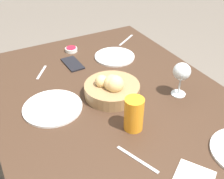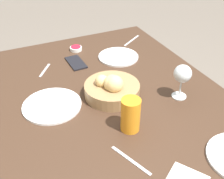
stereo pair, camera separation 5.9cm
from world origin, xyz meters
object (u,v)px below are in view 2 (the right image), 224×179
(juice_glass, at_px, (131,115))
(cell_phone, at_px, (76,63))
(plate_near_right, at_px, (118,57))
(spoon_coffee, at_px, (45,70))
(bread_basket, at_px, (112,88))
(jam_bowl_berry, at_px, (76,48))
(plate_far_center, at_px, (52,105))
(knife_silver, at_px, (132,40))
(fork_silver, at_px, (131,160))
(wine_glass, at_px, (182,75))

(juice_glass, bearing_deg, cell_phone, 2.21)
(plate_near_right, height_order, spoon_coffee, plate_near_right)
(bread_basket, xyz_separation_m, plate_near_right, (0.30, -0.18, -0.04))
(spoon_coffee, bearing_deg, jam_bowl_berry, -56.05)
(juice_glass, distance_m, cell_phone, 0.57)
(plate_far_center, distance_m, knife_silver, 0.74)
(plate_near_right, bearing_deg, cell_phone, 80.76)
(juice_glass, height_order, jam_bowl_berry, juice_glass)
(spoon_coffee, bearing_deg, fork_silver, -170.46)
(jam_bowl_berry, bearing_deg, fork_silver, 173.31)
(juice_glass, bearing_deg, jam_bowl_berry, -2.30)
(juice_glass, xyz_separation_m, knife_silver, (0.68, -0.38, -0.07))
(juice_glass, xyz_separation_m, cell_phone, (0.56, 0.02, -0.06))
(bread_basket, distance_m, cell_phone, 0.35)
(juice_glass, distance_m, wine_glass, 0.31)
(bread_basket, xyz_separation_m, jam_bowl_berry, (0.48, -0.00, -0.03))
(fork_silver, xyz_separation_m, spoon_coffee, (0.70, 0.12, 0.00))
(plate_near_right, xyz_separation_m, spoon_coffee, (0.03, 0.40, -0.00))
(juice_glass, distance_m, jam_bowl_berry, 0.71)
(bread_basket, distance_m, jam_bowl_berry, 0.49)
(wine_glass, distance_m, knife_silver, 0.61)
(plate_near_right, bearing_deg, juice_glass, 158.36)
(wine_glass, distance_m, spoon_coffee, 0.68)
(plate_near_right, height_order, wine_glass, wine_glass)
(wine_glass, bearing_deg, knife_silver, -8.09)
(bread_basket, xyz_separation_m, fork_silver, (-0.36, 0.10, -0.04))
(wine_glass, bearing_deg, plate_near_right, 10.79)
(plate_far_center, distance_m, juice_glass, 0.35)
(spoon_coffee, distance_m, cell_phone, 0.17)
(plate_near_right, relative_size, jam_bowl_berry, 3.20)
(plate_near_right, distance_m, plate_far_center, 0.51)
(juice_glass, relative_size, spoon_coffee, 1.21)
(plate_far_center, relative_size, spoon_coffee, 2.21)
(plate_near_right, xyz_separation_m, knife_silver, (0.16, -0.17, -0.00))
(wine_glass, bearing_deg, bread_basket, 63.73)
(spoon_coffee, bearing_deg, juice_glass, -161.40)
(bread_basket, xyz_separation_m, juice_glass, (-0.22, 0.03, 0.03))
(plate_far_center, height_order, cell_phone, plate_far_center)
(bread_basket, height_order, plate_far_center, bread_basket)
(cell_phone, bearing_deg, wine_glass, -146.49)
(jam_bowl_berry, bearing_deg, wine_glass, -156.88)
(plate_far_center, xyz_separation_m, cell_phone, (0.30, -0.21, -0.00))
(plate_near_right, bearing_deg, wine_glass, -169.21)
(jam_bowl_berry, xyz_separation_m, knife_silver, (-0.02, -0.35, -0.01))
(jam_bowl_berry, bearing_deg, plate_far_center, 149.88)
(plate_far_center, bearing_deg, spoon_coffee, -8.13)
(bread_basket, xyz_separation_m, wine_glass, (-0.13, -0.26, 0.07))
(fork_silver, bearing_deg, plate_near_right, -22.78)
(plate_near_right, relative_size, spoon_coffee, 1.94)
(plate_near_right, distance_m, cell_phone, 0.23)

